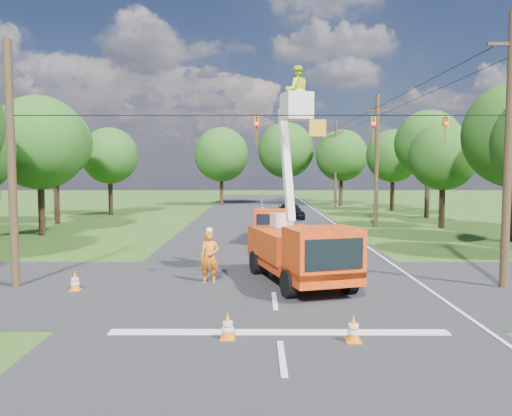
{
  "coord_description": "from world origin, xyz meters",
  "views": [
    {
      "loc": [
        -0.56,
        -16.12,
        4.35
      ],
      "look_at": [
        -0.64,
        6.61,
        2.6
      ],
      "focal_mm": 35.0,
      "sensor_mm": 36.0,
      "label": 1
    }
  ],
  "objects_px": {
    "ground_worker": "(210,257)",
    "traffic_cone_0": "(228,326)",
    "tree_left_d": "(39,143)",
    "tree_left_f": "(110,156)",
    "traffic_cone_2": "(305,255)",
    "tree_far_b": "(286,150)",
    "traffic_cone_4": "(75,281)",
    "tree_far_c": "(341,155)",
    "pole_left": "(12,166)",
    "tree_right_d": "(429,144)",
    "traffic_cone_3": "(297,243)",
    "second_truck": "(274,223)",
    "distant_car": "(291,211)",
    "tree_right_c": "(443,157)",
    "tree_far_a": "(221,155)",
    "tree_left_e": "(55,143)",
    "tree_right_e": "(393,156)",
    "traffic_cone_1": "(353,329)",
    "traffic_cone_6": "(319,229)",
    "pole_right_mid": "(377,160)",
    "pole_right_far": "(336,163)",
    "pole_right_near": "(509,149)",
    "bucket_truck": "(300,238)"
  },
  "relations": [
    {
      "from": "traffic_cone_1",
      "to": "traffic_cone_6",
      "type": "height_order",
      "value": "same"
    },
    {
      "from": "second_truck",
      "to": "traffic_cone_3",
      "type": "bearing_deg",
      "value": -67.95
    },
    {
      "from": "pole_left",
      "to": "second_truck",
      "type": "bearing_deg",
      "value": 51.0
    },
    {
      "from": "traffic_cone_3",
      "to": "traffic_cone_4",
      "type": "relative_size",
      "value": 1.0
    },
    {
      "from": "traffic_cone_0",
      "to": "tree_left_f",
      "type": "height_order",
      "value": "tree_left_f"
    },
    {
      "from": "traffic_cone_1",
      "to": "traffic_cone_4",
      "type": "xyz_separation_m",
      "value": [
        -8.96,
        5.34,
        0.0
      ]
    },
    {
      "from": "distant_car",
      "to": "tree_right_c",
      "type": "distance_m",
      "value": 13.63
    },
    {
      "from": "pole_left",
      "to": "tree_left_d",
      "type": "relative_size",
      "value": 0.97
    },
    {
      "from": "tree_right_d",
      "to": "traffic_cone_2",
      "type": "bearing_deg",
      "value": -120.78
    },
    {
      "from": "ground_worker",
      "to": "tree_right_d",
      "type": "distance_m",
      "value": 31.9
    },
    {
      "from": "pole_right_far",
      "to": "tree_far_c",
      "type": "distance_m",
      "value": 2.43
    },
    {
      "from": "traffic_cone_4",
      "to": "tree_far_c",
      "type": "distance_m",
      "value": 46.01
    },
    {
      "from": "traffic_cone_6",
      "to": "pole_right_mid",
      "type": "height_order",
      "value": "pole_right_mid"
    },
    {
      "from": "traffic_cone_2",
      "to": "pole_right_mid",
      "type": "bearing_deg",
      "value": 65.58
    },
    {
      "from": "distant_car",
      "to": "pole_right_mid",
      "type": "distance_m",
      "value": 9.58
    },
    {
      "from": "bucket_truck",
      "to": "pole_right_far",
      "type": "xyz_separation_m",
      "value": [
        7.45,
        39.43,
        3.34
      ]
    },
    {
      "from": "pole_right_near",
      "to": "tree_far_a",
      "type": "height_order",
      "value": "pole_right_near"
    },
    {
      "from": "traffic_cone_6",
      "to": "pole_right_near",
      "type": "bearing_deg",
      "value": -71.75
    },
    {
      "from": "tree_left_d",
      "to": "tree_left_f",
      "type": "distance_m",
      "value": 15.01
    },
    {
      "from": "traffic_cone_2",
      "to": "tree_far_b",
      "type": "xyz_separation_m",
      "value": [
        1.33,
        40.04,
        6.45
      ]
    },
    {
      "from": "tree_far_c",
      "to": "tree_far_b",
      "type": "bearing_deg",
      "value": 155.22
    },
    {
      "from": "traffic_cone_2",
      "to": "tree_far_c",
      "type": "relative_size",
      "value": 0.08
    },
    {
      "from": "distant_car",
      "to": "pole_right_mid",
      "type": "xyz_separation_m",
      "value": [
        6.1,
        -5.93,
        4.4
      ]
    },
    {
      "from": "tree_far_c",
      "to": "distant_car",
      "type": "bearing_deg",
      "value": -113.84
    },
    {
      "from": "pole_right_mid",
      "to": "traffic_cone_1",
      "type": "bearing_deg",
      "value": -104.42
    },
    {
      "from": "tree_right_d",
      "to": "tree_right_e",
      "type": "height_order",
      "value": "tree_right_d"
    },
    {
      "from": "tree_right_d",
      "to": "pole_right_far",
      "type": "bearing_deg",
      "value": 115.86
    },
    {
      "from": "tree_right_d",
      "to": "traffic_cone_3",
      "type": "bearing_deg",
      "value": -125.84
    },
    {
      "from": "ground_worker",
      "to": "pole_right_mid",
      "type": "distance_m",
      "value": 22.5
    },
    {
      "from": "pole_left",
      "to": "tree_far_b",
      "type": "height_order",
      "value": "tree_far_b"
    },
    {
      "from": "second_truck",
      "to": "tree_left_f",
      "type": "relative_size",
      "value": 0.68
    },
    {
      "from": "tree_left_e",
      "to": "tree_right_e",
      "type": "height_order",
      "value": "tree_left_e"
    },
    {
      "from": "pole_right_mid",
      "to": "pole_right_far",
      "type": "relative_size",
      "value": 1.0
    },
    {
      "from": "traffic_cone_2",
      "to": "tree_left_e",
      "type": "bearing_deg",
      "value": 137.3
    },
    {
      "from": "traffic_cone_3",
      "to": "tree_far_b",
      "type": "height_order",
      "value": "tree_far_b"
    },
    {
      "from": "tree_far_c",
      "to": "bucket_truck",
      "type": "bearing_deg",
      "value": -101.52
    },
    {
      "from": "distant_car",
      "to": "traffic_cone_4",
      "type": "bearing_deg",
      "value": -122.58
    },
    {
      "from": "pole_right_mid",
      "to": "pole_left",
      "type": "distance_m",
      "value": 26.91
    },
    {
      "from": "tree_left_f",
      "to": "tree_far_c",
      "type": "height_order",
      "value": "tree_far_c"
    },
    {
      "from": "traffic_cone_4",
      "to": "traffic_cone_2",
      "type": "bearing_deg",
      "value": 32.0
    },
    {
      "from": "tree_far_a",
      "to": "traffic_cone_1",
      "type": "bearing_deg",
      "value": -82.03
    },
    {
      "from": "ground_worker",
      "to": "traffic_cone_0",
      "type": "relative_size",
      "value": 2.84
    },
    {
      "from": "ground_worker",
      "to": "tree_left_f",
      "type": "xyz_separation_m",
      "value": [
        -12.4,
        29.25,
        4.68
      ]
    },
    {
      "from": "traffic_cone_3",
      "to": "tree_right_c",
      "type": "xyz_separation_m",
      "value": [
        11.64,
        10.34,
        4.95
      ]
    },
    {
      "from": "traffic_cone_4",
      "to": "tree_left_f",
      "type": "distance_m",
      "value": 31.93
    },
    {
      "from": "tree_right_c",
      "to": "tree_right_e",
      "type": "bearing_deg",
      "value": 87.85
    },
    {
      "from": "tree_right_c",
      "to": "tree_far_a",
      "type": "height_order",
      "value": "tree_far_a"
    },
    {
      "from": "traffic_cone_0",
      "to": "pole_right_far",
      "type": "relative_size",
      "value": 0.07
    },
    {
      "from": "bucket_truck",
      "to": "ground_worker",
      "type": "height_order",
      "value": "bucket_truck"
    },
    {
      "from": "distant_car",
      "to": "pole_left",
      "type": "distance_m",
      "value": 28.78
    }
  ]
}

